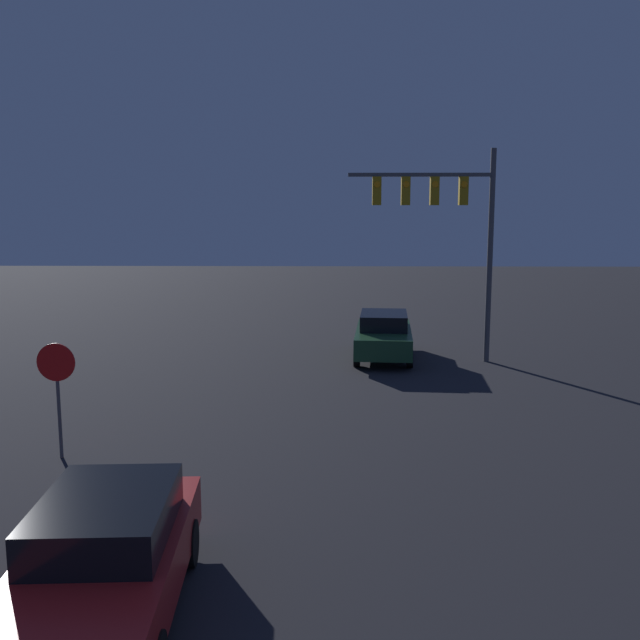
{
  "coord_description": "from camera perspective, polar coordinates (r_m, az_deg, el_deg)",
  "views": [
    {
      "loc": [
        0.26,
        -1.98,
        5.02
      ],
      "look_at": [
        0.0,
        13.62,
        2.56
      ],
      "focal_mm": 40.0,
      "sensor_mm": 36.0,
      "label": 1
    }
  ],
  "objects": [
    {
      "name": "stop_sign",
      "position": [
        15.2,
        -20.3,
        -4.36
      ],
      "size": [
        0.77,
        0.07,
        2.37
      ],
      "color": "#4C4C51",
      "rests_on": "ground_plane"
    },
    {
      "name": "car_near",
      "position": [
        9.53,
        -16.86,
        -17.78
      ],
      "size": [
        2.07,
        4.44,
        1.52
      ],
      "rotation": [
        0.0,
        0.0,
        3.2
      ],
      "color": "#B21E1E",
      "rests_on": "ground_plane"
    },
    {
      "name": "traffic_signal_mast",
      "position": [
        23.45,
        10.16,
        8.27
      ],
      "size": [
        4.7,
        0.3,
        6.9
      ],
      "color": "#4C4C51",
      "rests_on": "ground_plane"
    },
    {
      "name": "car_far",
      "position": [
        24.07,
        5.11,
        -1.2
      ],
      "size": [
        2.15,
        4.47,
        1.52
      ],
      "rotation": [
        0.0,
        0.0,
        3.06
      ],
      "color": "#1E4728",
      "rests_on": "ground_plane"
    }
  ]
}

